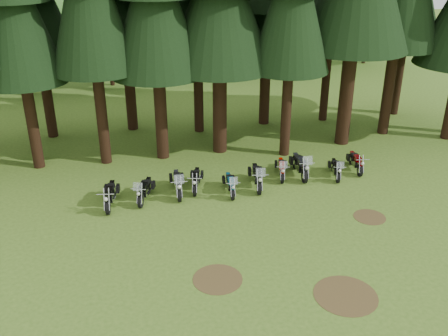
{
  "coord_description": "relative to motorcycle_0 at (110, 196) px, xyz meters",
  "views": [
    {
      "loc": [
        -6.54,
        -16.06,
        11.1
      ],
      "look_at": [
        -0.88,
        5.0,
        1.0
      ],
      "focal_mm": 40.0,
      "sensor_mm": 36.0,
      "label": 1
    }
  ],
  "objects": [
    {
      "name": "ground",
      "position": [
        6.35,
        -4.55,
        -0.48
      ],
      "size": [
        120.0,
        120.0,
        0.0
      ],
      "primitive_type": "plane",
      "color": "#446A1E",
      "rests_on": "ground"
    },
    {
      "name": "decid_2",
      "position": [
        -4.09,
        20.23,
        4.47
      ],
      "size": [
        6.72,
        6.53,
        8.4
      ],
      "color": "black",
      "rests_on": "ground"
    },
    {
      "name": "decid_3",
      "position": [
        1.63,
        20.58,
        4.03
      ],
      "size": [
        6.12,
        5.95,
        7.65
      ],
      "color": "black",
      "rests_on": "ground"
    },
    {
      "name": "decid_4",
      "position": [
        7.93,
        21.77,
        3.89
      ],
      "size": [
        5.93,
        5.76,
        7.41
      ],
      "color": "black",
      "rests_on": "ground"
    },
    {
      "name": "decid_5",
      "position": [
        14.64,
        21.16,
        5.75
      ],
      "size": [
        8.45,
        8.21,
        10.56
      ],
      "color": "black",
      "rests_on": "ground"
    },
    {
      "name": "decid_6",
      "position": [
        21.2,
        22.46,
        4.72
      ],
      "size": [
        7.06,
        6.86,
        8.82
      ],
      "color": "black",
      "rests_on": "ground"
    },
    {
      "name": "dirt_patch_0",
      "position": [
        3.35,
        -6.55,
        -0.48
      ],
      "size": [
        1.8,
        1.8,
        0.01
      ],
      "primitive_type": "cylinder",
      "color": "#4C3D1E",
      "rests_on": "ground"
    },
    {
      "name": "dirt_patch_1",
      "position": [
        10.85,
        -4.05,
        -0.48
      ],
      "size": [
        1.4,
        1.4,
        0.01
      ],
      "primitive_type": "cylinder",
      "color": "#4C3D1E",
      "rests_on": "ground"
    },
    {
      "name": "dirt_patch_2",
      "position": [
        7.35,
        -8.55,
        -0.48
      ],
      "size": [
        2.2,
        2.2,
        0.01
      ],
      "primitive_type": "cylinder",
      "color": "#4C3D1E",
      "rests_on": "ground"
    },
    {
      "name": "motorcycle_0",
      "position": [
        0.0,
        0.0,
        0.0
      ],
      "size": [
        0.59,
        2.3,
        0.94
      ],
      "rotation": [
        0.0,
        0.0,
        -0.19
      ],
      "color": "black",
      "rests_on": "ground"
    },
    {
      "name": "motorcycle_1",
      "position": [
        1.57,
        0.12,
        -0.02
      ],
      "size": [
        1.05,
        2.13,
        1.38
      ],
      "rotation": [
        0.0,
        0.0,
        -0.37
      ],
      "color": "black",
      "rests_on": "ground"
    },
    {
      "name": "motorcycle_2",
      "position": [
        3.16,
        0.33,
        0.02
      ],
      "size": [
        0.55,
        2.38,
        1.49
      ],
      "rotation": [
        0.0,
        0.0,
        -0.09
      ],
      "color": "black",
      "rests_on": "ground"
    },
    {
      "name": "motorcycle_3",
      "position": [
        4.11,
        0.6,
        -0.04
      ],
      "size": [
        0.73,
        2.08,
        0.87
      ],
      "rotation": [
        0.0,
        0.0,
        -0.29
      ],
      "color": "black",
      "rests_on": "ground"
    },
    {
      "name": "motorcycle_4",
      "position": [
        5.58,
        -0.26,
        -0.05
      ],
      "size": [
        0.51,
        2.05,
        1.29
      ],
      "rotation": [
        0.0,
        0.0,
        -0.12
      ],
      "color": "black",
      "rests_on": "ground"
    },
    {
      "name": "motorcycle_5",
      "position": [
        7.01,
        0.04,
        0.02
      ],
      "size": [
        0.74,
        2.4,
        1.51
      ],
      "rotation": [
        0.0,
        0.0,
        -0.19
      ],
      "color": "black",
      "rests_on": "ground"
    },
    {
      "name": "motorcycle_6",
      "position": [
        8.56,
        0.75,
        -0.04
      ],
      "size": [
        0.86,
        2.05,
        1.31
      ],
      "rotation": [
        0.0,
        0.0,
        -0.3
      ],
      "color": "black",
      "rests_on": "ground"
    },
    {
      "name": "motorcycle_7",
      "position": [
        9.54,
        0.67,
        0.04
      ],
      "size": [
        0.63,
        2.49,
        1.56
      ],
      "rotation": [
        0.0,
        0.0,
        -0.13
      ],
      "color": "black",
      "rests_on": "ground"
    },
    {
      "name": "motorcycle_8",
      "position": [
        11.24,
        0.06,
        -0.06
      ],
      "size": [
        0.8,
        1.96,
        1.25
      ],
      "rotation": [
        0.0,
        0.0,
        -0.29
      ],
      "color": "black",
      "rests_on": "ground"
    },
    {
      "name": "motorcycle_9",
      "position": [
        12.62,
        0.53,
        -0.04
      ],
      "size": [
        0.56,
        2.08,
        0.86
      ],
      "rotation": [
        0.0,
        0.0,
        -0.21
      ],
      "color": "black",
      "rests_on": "ground"
    }
  ]
}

